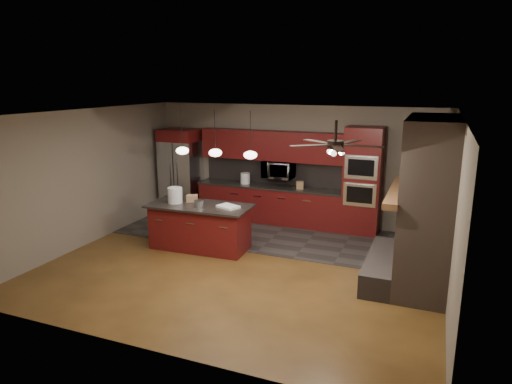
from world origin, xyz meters
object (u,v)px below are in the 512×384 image
at_px(white_bucket, 175,195).
at_px(kitchen_island, 200,226).
at_px(paint_tray, 228,207).
at_px(counter_bucket, 245,178).
at_px(refrigerator, 181,172).
at_px(cardboard_box, 192,198).
at_px(paint_can, 199,204).
at_px(microwave, 279,170).
at_px(counter_box, 300,185).
at_px(oven_tower, 362,181).

bearing_deg(white_bucket, kitchen_island, 3.58).
relative_size(paint_tray, counter_bucket, 1.58).
height_order(refrigerator, cardboard_box, refrigerator).
bearing_deg(white_bucket, paint_can, -10.94).
xyz_separation_m(microwave, kitchen_island, (-0.90, -2.27, -0.83)).
bearing_deg(refrigerator, cardboard_box, -53.83).
height_order(refrigerator, kitchen_island, refrigerator).
relative_size(counter_bucket, counter_box, 1.47).
distance_m(oven_tower, counter_bucket, 2.82).
height_order(refrigerator, counter_box, refrigerator).
bearing_deg(paint_can, refrigerator, 127.70).
height_order(cardboard_box, counter_box, counter_box).
xyz_separation_m(microwave, counter_bucket, (-0.84, -0.05, -0.27)).
distance_m(refrigerator, white_bucket, 2.47).
xyz_separation_m(counter_bucket, counter_box, (1.40, -0.05, -0.04)).
relative_size(oven_tower, microwave, 3.25).
bearing_deg(paint_tray, oven_tower, 64.90).
bearing_deg(microwave, paint_can, -108.76).
bearing_deg(paint_tray, cardboard_box, -168.15).
bearing_deg(microwave, refrigerator, -177.11).
height_order(refrigerator, paint_can, refrigerator).
height_order(white_bucket, counter_box, white_bucket).
relative_size(white_bucket, cardboard_box, 1.46).
bearing_deg(kitchen_island, refrigerator, 126.23).
distance_m(kitchen_island, cardboard_box, 0.61).
xyz_separation_m(paint_can, counter_box, (1.39, 2.33, 0.00)).
height_order(oven_tower, paint_tray, oven_tower).
relative_size(oven_tower, refrigerator, 1.10).
xyz_separation_m(oven_tower, paint_can, (-2.80, -2.37, -0.20)).
xyz_separation_m(cardboard_box, counter_box, (1.72, 2.00, -0.00)).
xyz_separation_m(paint_can, counter_bucket, (-0.02, 2.38, 0.04)).
distance_m(paint_can, counter_bucket, 2.38).
height_order(paint_can, counter_bucket, counter_bucket).
bearing_deg(paint_can, paint_tray, 18.56).
distance_m(white_bucket, counter_box, 2.98).
relative_size(white_bucket, counter_bucket, 1.22).
relative_size(refrigerator, kitchen_island, 1.02).
height_order(paint_can, counter_box, counter_box).
distance_m(microwave, paint_can, 2.58).
xyz_separation_m(cardboard_box, counter_bucket, (0.32, 2.05, 0.04)).
bearing_deg(kitchen_island, oven_tower, 35.46).
relative_size(paint_can, paint_tray, 0.48).
bearing_deg(cardboard_box, paint_tray, -31.89).
xyz_separation_m(microwave, paint_can, (-0.82, -2.43, -0.31)).
xyz_separation_m(refrigerator, paint_can, (1.77, -2.30, -0.10)).
xyz_separation_m(white_bucket, paint_tray, (1.16, 0.07, -0.14)).
relative_size(kitchen_island, paint_can, 10.62).
relative_size(microwave, counter_bucket, 2.80).
distance_m(cardboard_box, counter_bucket, 2.08).
bearing_deg(paint_tray, counter_bucket, 125.32).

